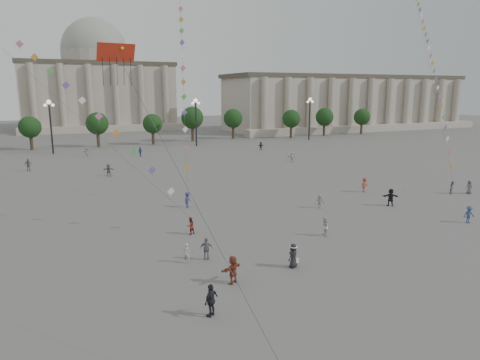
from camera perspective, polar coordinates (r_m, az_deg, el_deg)
name	(u,v)px	position (r m, az deg, el deg)	size (l,w,h in m)	color
ground	(305,281)	(29.74, 8.69, -13.12)	(360.00, 360.00, 0.00)	#595754
hall_east	(348,103)	(147.09, 14.19, 9.97)	(84.00, 26.22, 17.20)	#AB9F8F
hall_central	(97,85)	(152.57, -18.50, 11.97)	(48.30, 34.30, 35.50)	#AB9F8F
tree_row	(122,122)	(101.95, -15.41, 7.49)	(137.12, 5.12, 8.00)	#34241A
lamp_post_mid_west	(50,117)	(92.78, -24.00, 7.71)	(2.00, 0.90, 10.65)	#262628
lamp_post_mid_east	(196,113)	(97.41, -5.91, 8.82)	(2.00, 0.90, 10.65)	#262628
lamp_post_far_east	(310,111)	(110.31, 9.29, 9.08)	(2.00, 0.90, 10.65)	#262628
person_crowd_0	(140,152)	(84.33, -13.16, 3.69)	(1.06, 0.44, 1.81)	navy
person_crowd_3	(391,197)	(49.80, 19.44, -2.18)	(1.81, 0.57, 1.95)	black
person_crowd_4	(87,152)	(87.02, -19.75, 3.55)	(1.69, 0.54, 1.82)	beige
person_crowd_6	(320,201)	(46.88, 10.56, -2.81)	(0.98, 0.56, 1.52)	slate
person_crowd_7	(292,157)	(76.33, 6.94, 3.08)	(1.67, 0.53, 1.80)	silver
person_crowd_8	(365,185)	(55.46, 16.27, -0.62)	(1.21, 0.69, 1.87)	#A0412B
person_crowd_9	(261,146)	(91.16, 2.80, 4.55)	(1.55, 0.50, 1.68)	black
person_crowd_12	(109,170)	(66.01, -17.11, 1.27)	(1.71, 0.55, 1.85)	slate
person_crowd_13	(187,253)	(32.16, -7.14, -9.63)	(0.55, 0.36, 1.52)	#B3B4AF
person_crowd_14	(469,215)	(46.54, 28.22, -4.08)	(1.07, 0.62, 1.66)	navy
person_crowd_16	(28,165)	(75.09, -26.41, 1.81)	(1.12, 0.46, 1.90)	#58595D
person_crowd_19	(469,187)	(59.59, 28.25, -0.82)	(0.82, 0.53, 1.68)	#595A5D
person_crowd_21	(325,227)	(38.14, 11.21, -6.16)	(0.81, 0.63, 1.66)	beige
tourist_2	(233,270)	(28.70, -0.97, -11.86)	(1.75, 0.56, 1.89)	brown
tourist_3	(207,249)	(32.52, -4.49, -9.12)	(1.02, 0.42, 1.73)	slate
tourist_4	(211,300)	(24.95, -3.87, -15.70)	(1.13, 0.47, 1.93)	black
kite_flyer_0	(190,226)	(38.16, -6.63, -6.08)	(0.76, 0.59, 1.56)	maroon
kite_flyer_1	(188,200)	(46.71, -7.00, -2.63)	(1.11, 0.64, 1.71)	navy
kite_flyer_2	(452,187)	(58.63, 26.47, -0.90)	(0.76, 0.59, 1.56)	slate
hat_person	(293,255)	(31.31, 7.13, -9.93)	(1.02, 0.89, 1.77)	black
dragon_kite	(118,67)	(26.75, -15.96, 14.32)	(3.03, 7.40, 19.48)	#B62513
kite_train_east	(427,44)	(72.93, 23.70, 16.22)	(15.96, 25.68, 44.27)	#3F3F3F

